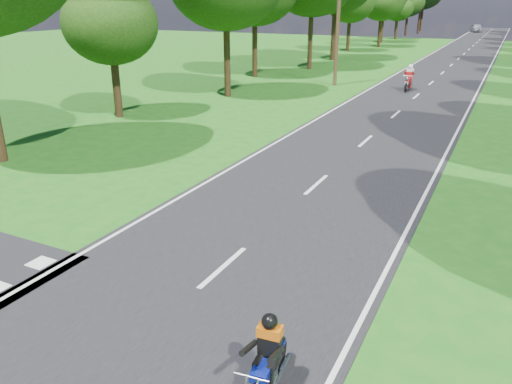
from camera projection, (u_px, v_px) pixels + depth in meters
The scene contains 7 objects.
ground at pixel (170, 315), 9.48m from camera, with size 160.00×160.00×0.00m, color #175A14.
main_road at pixel (458, 59), 51.19m from camera, with size 7.00×140.00×0.02m, color black.
road_markings at pixel (455, 61), 49.68m from camera, with size 7.40×140.00×0.01m.
telegraph_pole at pixel (338, 25), 33.90m from camera, with size 1.20×0.26×8.00m.
rider_near_blue at pixel (265, 360), 7.25m from camera, with size 0.54×1.63×1.35m, color navy, non-canonical shape.
rider_far_red at pixel (409, 78), 32.82m from camera, with size 0.67×2.01×1.68m, color #980E0B, non-canonical shape.
distant_car at pixel (476, 28), 95.00m from camera, with size 1.74×4.32×1.47m, color #B6B9BD.
Camera 1 is at (5.06, -6.43, 5.58)m, focal length 35.00 mm.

